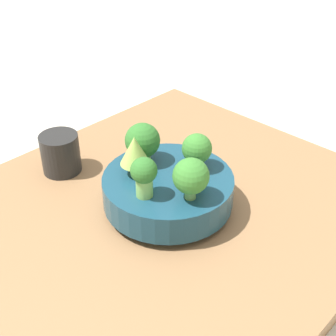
# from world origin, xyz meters

# --- Properties ---
(ground_plane) EXTENTS (6.00, 6.00, 0.00)m
(ground_plane) POSITION_xyz_m (0.00, 0.00, 0.00)
(ground_plane) COLOR beige
(table) EXTENTS (0.81, 0.70, 0.03)m
(table) POSITION_xyz_m (0.00, 0.00, 0.02)
(table) COLOR olive
(table) RESTS_ON ground_plane
(bowl) EXTENTS (0.24, 0.24, 0.07)m
(bowl) POSITION_xyz_m (-0.01, 0.01, 0.07)
(bowl) COLOR navy
(bowl) RESTS_ON table
(broccoli_floret_back) EXTENTS (0.06, 0.06, 0.08)m
(broccoli_floret_back) POSITION_xyz_m (0.01, 0.08, 0.15)
(broccoli_floret_back) COLOR #609347
(broccoli_floret_back) RESTS_ON bowl
(broccoli_floret_front) EXTENTS (0.07, 0.07, 0.08)m
(broccoli_floret_front) POSITION_xyz_m (-0.01, -0.06, 0.15)
(broccoli_floret_front) COLOR #6BA34C
(broccoli_floret_front) RESTS_ON bowl
(broccoli_floret_right) EXTENTS (0.05, 0.05, 0.07)m
(broccoli_floret_right) POSITION_xyz_m (0.06, 0.02, 0.15)
(broccoli_floret_right) COLOR #7AB256
(broccoli_floret_right) RESTS_ON bowl
(romanesco_piece_near) EXTENTS (0.05, 0.05, 0.08)m
(romanesco_piece_near) POSITION_xyz_m (0.03, -0.04, 0.15)
(romanesco_piece_near) COLOR #7AB256
(romanesco_piece_near) RESTS_ON bowl
(broccoli_floret_left) EXTENTS (0.06, 0.06, 0.07)m
(broccoli_floret_left) POSITION_xyz_m (-0.07, 0.02, 0.14)
(broccoli_floret_left) COLOR #609347
(broccoli_floret_left) RESTS_ON bowl
(cup) EXTENTS (0.08, 0.08, 0.08)m
(cup) POSITION_xyz_m (0.06, -0.24, 0.08)
(cup) COLOR black
(cup) RESTS_ON table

